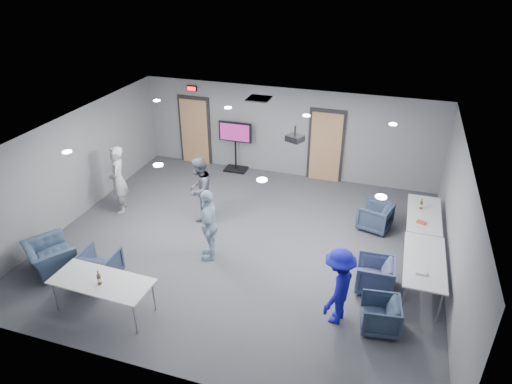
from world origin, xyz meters
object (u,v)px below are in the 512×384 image
(person_a, at_px, (118,180))
(person_c, at_px, (209,224))
(person_b, at_px, (200,189))
(tv_stand, at_px, (235,144))
(table_right_a, at_px, (424,215))
(chair_right_b, at_px, (375,275))
(chair_front_b, at_px, (51,257))
(bottle_front, at_px, (99,279))
(bottle_right, at_px, (421,205))
(table_right_b, at_px, (424,262))
(person_d, at_px, (338,286))
(table_front_left, at_px, (102,282))
(projector, at_px, (295,138))
(chair_front_a, at_px, (100,265))
(chair_right_c, at_px, (380,315))
(chair_right_a, at_px, (375,216))

(person_a, xyz_separation_m, person_c, (3.04, -1.18, -0.06))
(person_b, relative_size, tv_stand, 1.07)
(table_right_a, bearing_deg, chair_right_b, 157.44)
(person_b, xyz_separation_m, chair_front_b, (-2.21, -2.97, -0.52))
(person_b, relative_size, bottle_front, 5.72)
(bottle_front, bearing_deg, bottle_right, 39.90)
(table_right_b, xyz_separation_m, bottle_front, (-5.72, -2.60, 0.15))
(person_d, distance_m, chair_front_b, 6.14)
(table_right_b, height_order, bottle_front, bottle_front)
(chair_front_b, relative_size, table_front_left, 0.52)
(chair_front_b, distance_m, projector, 5.95)
(bottle_right, bearing_deg, person_c, -152.03)
(chair_front_a, xyz_separation_m, table_right_a, (6.43, 3.59, 0.34))
(person_c, relative_size, bottle_front, 5.73)
(person_c, bearing_deg, bottle_front, -45.04)
(person_b, xyz_separation_m, chair_right_b, (4.51, -1.48, -0.50))
(person_b, relative_size, table_right_a, 0.93)
(chair_right_c, xyz_separation_m, table_right_a, (0.71, 3.28, 0.37))
(chair_front_a, distance_m, projector, 5.05)
(chair_right_c, height_order, table_right_b, table_right_b)
(person_c, height_order, projector, projector)
(person_b, height_order, table_right_b, person_b)
(chair_right_a, bearing_deg, bottle_right, 105.65)
(person_b, relative_size, projector, 3.80)
(table_right_a, relative_size, table_right_b, 0.94)
(person_b, bearing_deg, chair_right_c, 61.21)
(chair_right_a, height_order, table_right_b, table_right_b)
(table_right_b, bearing_deg, table_front_left, 113.58)
(chair_front_a, height_order, bottle_front, bottle_front)
(person_b, relative_size, chair_right_a, 2.24)
(table_right_a, height_order, projector, projector)
(bottle_right, xyz_separation_m, projector, (-2.99, -0.64, 1.57))
(person_d, distance_m, projector, 3.64)
(chair_right_c, xyz_separation_m, bottle_right, (0.62, 3.49, 0.51))
(bottle_right, bearing_deg, chair_right_c, -100.10)
(table_right_a, bearing_deg, projector, 97.89)
(chair_front_b, distance_m, table_right_b, 7.83)
(person_c, xyz_separation_m, chair_front_a, (-1.89, -1.44, -0.51))
(chair_right_c, bearing_deg, table_right_b, 145.33)
(chair_front_a, height_order, chair_front_b, chair_front_a)
(chair_front_a, relative_size, chair_front_b, 0.74)
(projector, bearing_deg, chair_front_a, -113.05)
(chair_front_b, distance_m, tv_stand, 6.37)
(projector, bearing_deg, chair_right_a, 41.02)
(person_b, relative_size, person_c, 1.00)
(chair_right_a, bearing_deg, chair_front_b, -44.68)
(person_a, xyz_separation_m, projector, (4.50, 0.55, 1.49))
(table_right_a, distance_m, bottle_front, 7.28)
(tv_stand, bearing_deg, bottle_front, -91.39)
(bottle_right, bearing_deg, table_front_left, -140.80)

